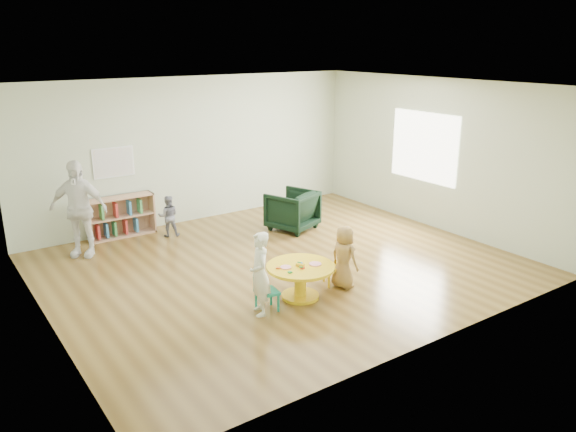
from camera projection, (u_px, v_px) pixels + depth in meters
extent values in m
plane|color=brown|center=(282.00, 265.00, 8.95)|extent=(7.00, 7.00, 0.00)
cube|color=silver|center=(281.00, 89.00, 8.13)|extent=(7.00, 6.00, 0.10)
cube|color=#B2C1A5|center=(194.00, 150.00, 10.88)|extent=(7.00, 0.10, 2.80)
cube|color=#B2C1A5|center=(434.00, 233.00, 6.19)|extent=(7.00, 0.10, 2.80)
cube|color=#B2C1A5|center=(37.00, 220.00, 6.62)|extent=(0.10, 6.00, 2.80)
cube|color=#B2C1A5|center=(436.00, 155.00, 10.45)|extent=(0.10, 6.00, 2.80)
cube|color=silver|center=(424.00, 147.00, 10.64)|extent=(0.02, 1.60, 1.30)
cylinder|color=yellow|center=(300.00, 283.00, 7.77)|extent=(0.17, 0.17, 0.43)
cylinder|color=yellow|center=(300.00, 296.00, 7.83)|extent=(0.53, 0.53, 0.04)
cylinder|color=yellow|center=(301.00, 267.00, 7.70)|extent=(0.95, 0.95, 0.04)
cylinder|color=pink|center=(286.00, 267.00, 7.62)|extent=(0.15, 0.15, 0.02)
cylinder|color=pink|center=(315.00, 264.00, 7.73)|extent=(0.17, 0.17, 0.02)
cylinder|color=yellow|center=(300.00, 265.00, 7.66)|extent=(0.09, 0.13, 0.04)
cylinder|color=#167E2A|center=(301.00, 267.00, 7.58)|extent=(0.04, 0.05, 0.02)
cylinder|color=#167E2A|center=(299.00, 263.00, 7.74)|extent=(0.04, 0.05, 0.02)
cube|color=red|center=(303.00, 268.00, 7.59)|extent=(0.06, 0.06, 0.02)
cube|color=#D55712|center=(278.00, 268.00, 7.59)|extent=(0.06, 0.07, 0.02)
cube|color=blue|center=(301.00, 263.00, 7.75)|extent=(0.06, 0.06, 0.02)
cube|color=#167E2A|center=(290.00, 272.00, 7.45)|extent=(0.05, 0.05, 0.02)
cube|color=#198C72|center=(267.00, 292.00, 7.39)|extent=(0.31, 0.31, 0.04)
cube|color=#198C72|center=(259.00, 284.00, 7.29)|extent=(0.06, 0.28, 0.24)
cylinder|color=#198C72|center=(256.00, 300.00, 7.48)|extent=(0.03, 0.03, 0.24)
cylinder|color=#198C72|center=(263.00, 307.00, 7.29)|extent=(0.03, 0.03, 0.24)
cylinder|color=#198C72|center=(271.00, 297.00, 7.57)|extent=(0.03, 0.03, 0.24)
cylinder|color=#198C72|center=(278.00, 303.00, 7.39)|extent=(0.03, 0.03, 0.24)
cube|color=yellow|center=(334.00, 267.00, 8.20)|extent=(0.36, 0.36, 0.04)
cube|color=yellow|center=(342.00, 257.00, 8.18)|extent=(0.12, 0.27, 0.24)
cylinder|color=yellow|center=(344.00, 278.00, 8.16)|extent=(0.03, 0.03, 0.24)
cylinder|color=yellow|center=(338.00, 272.00, 8.37)|extent=(0.03, 0.03, 0.24)
cylinder|color=yellow|center=(329.00, 280.00, 8.11)|extent=(0.03, 0.03, 0.24)
cylinder|color=yellow|center=(324.00, 274.00, 8.31)|extent=(0.03, 0.03, 0.24)
cube|color=tan|center=(89.00, 222.00, 9.86)|extent=(0.03, 0.30, 0.75)
cube|color=tan|center=(152.00, 211.00, 10.50)|extent=(0.03, 0.30, 0.75)
cube|color=tan|center=(123.00, 235.00, 10.29)|extent=(1.20, 0.30, 0.03)
cube|color=tan|center=(119.00, 197.00, 10.08)|extent=(1.20, 0.30, 0.03)
cube|color=tan|center=(121.00, 216.00, 10.18)|extent=(1.14, 0.28, 0.03)
cube|color=tan|center=(119.00, 215.00, 10.29)|extent=(1.20, 0.02, 0.75)
cube|color=#C43634|center=(98.00, 232.00, 9.98)|extent=(0.04, 0.18, 0.26)
cube|color=#398AC9|center=(106.00, 230.00, 10.06)|extent=(0.04, 0.18, 0.26)
cube|color=#489D51|center=(114.00, 228.00, 10.14)|extent=(0.04, 0.18, 0.26)
cube|color=#C43634|center=(125.00, 226.00, 10.25)|extent=(0.04, 0.18, 0.26)
cube|color=#398AC9|center=(136.00, 225.00, 10.36)|extent=(0.04, 0.18, 0.26)
cube|color=#489D51|center=(101.00, 212.00, 9.93)|extent=(0.04, 0.18, 0.26)
cube|color=#C43634|center=(115.00, 210.00, 10.07)|extent=(0.04, 0.18, 0.26)
cube|color=#398AC9|center=(129.00, 207.00, 10.20)|extent=(0.04, 0.18, 0.26)
cube|color=#489D51|center=(140.00, 206.00, 10.31)|extent=(0.04, 0.18, 0.26)
cube|color=white|center=(113.00, 162.00, 10.01)|extent=(0.74, 0.01, 0.54)
cube|color=#FE5435|center=(114.00, 162.00, 10.01)|extent=(0.70, 0.00, 0.50)
imported|color=black|center=(292.00, 210.00, 10.57)|extent=(1.03, 1.04, 0.74)
imported|color=white|center=(260.00, 274.00, 7.21)|extent=(0.39, 0.47, 1.12)
imported|color=yellow|center=(344.00, 257.00, 8.03)|extent=(0.36, 0.49, 0.93)
imported|color=#171C3B|center=(168.00, 216.00, 10.19)|extent=(0.45, 0.41, 0.76)
imported|color=white|center=(78.00, 209.00, 9.14)|extent=(0.99, 0.89, 1.61)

